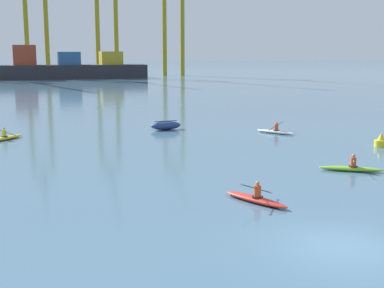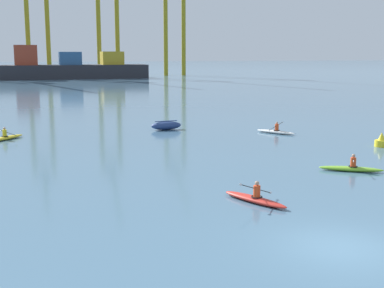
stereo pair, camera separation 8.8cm
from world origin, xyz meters
name	(u,v)px [view 2 (the right image)]	position (x,y,z in m)	size (l,w,h in m)	color
ground_plane	(340,248)	(0.00, 0.00, 0.00)	(800.00, 800.00, 0.00)	#476B84
container_barge	(69,68)	(-0.22, 121.31, 2.63)	(38.32, 8.84, 8.31)	#28282D
gantry_crane_west_mid	(37,8)	(-7.15, 133.00, 18.17)	(6.36, 17.66, 35.37)	olive
gantry_crane_east_mid	(108,9)	(11.20, 130.06, 18.16)	(6.24, 19.12, 38.75)	olive
gantry_crane_east	(175,9)	(30.48, 131.96, 18.55)	(6.51, 18.79, 36.93)	olive
capsized_dinghy	(166,126)	(1.15, 27.69, 0.35)	(2.68, 1.31, 0.76)	navy
channel_buoy	(381,141)	(13.25, 15.59, 0.36)	(0.90, 0.90, 1.00)	yellow
kayak_yellow	(6,137)	(-11.46, 26.21, 0.17)	(2.69, 2.95, 0.95)	yellow
kayak_lime	(351,168)	(6.89, 9.66, 0.17)	(3.22, 2.28, 0.95)	#7ABC2D
kayak_white	(276,131)	(8.98, 23.09, 0.17)	(2.38, 3.16, 0.95)	silver
kayak_red	(255,199)	(-0.53, 5.68, 0.17)	(2.01, 3.33, 1.05)	red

